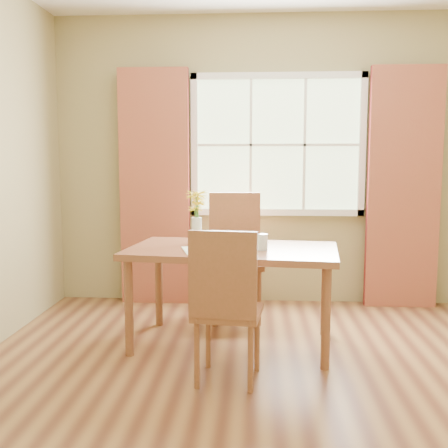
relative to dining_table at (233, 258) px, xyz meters
The scene contains 12 objects.
room 1.02m from the dining_table, 60.70° to the right, with size 4.24×3.84×2.74m.
window 1.53m from the dining_table, 73.29° to the left, with size 1.62×0.06×1.32m.
curtain_left 1.44m from the dining_table, 124.80° to the left, with size 0.65×0.08×2.20m, color maroon.
curtain_right 1.94m from the dining_table, 36.65° to the left, with size 0.65×0.08×2.20m, color maroon.
dining_table is the anchor object (origin of this frame).
chair_near 0.71m from the dining_table, 90.82° to the right, with size 0.44×0.44×0.96m.
chair_far 0.72m from the dining_table, 90.71° to the left, with size 0.49×0.49×1.08m.
placemat 0.18m from the dining_table, 135.42° to the right, with size 0.45×0.33×0.01m, color silver.
plate 0.17m from the dining_table, 139.47° to the right, with size 0.27×0.27×0.01m, color #8FC932.
croissant_sandwich 0.22m from the dining_table, 145.38° to the right, with size 0.18×0.13×0.12m.
water_glass 0.27m from the dining_table, 23.29° to the right, with size 0.08×0.08×0.12m.
flower_vase 0.48m from the dining_table, 143.57° to the left, with size 0.16×0.16×0.40m.
Camera 1 is at (-0.20, -3.10, 1.36)m, focal length 42.00 mm.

